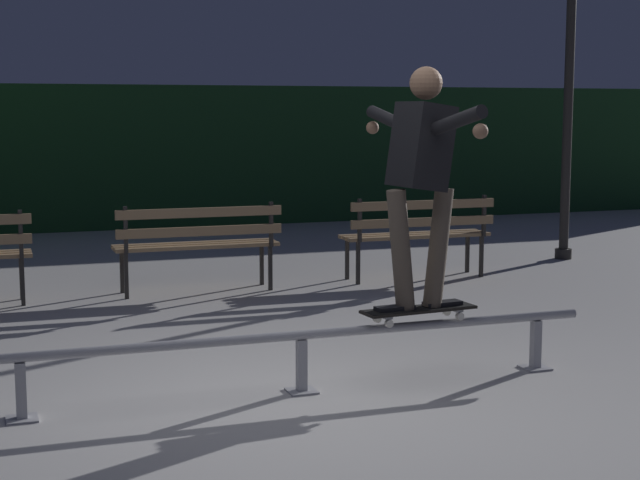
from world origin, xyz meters
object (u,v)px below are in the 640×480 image
object	(u,v)px
skateboarder	(421,167)
skateboard	(419,310)
grind_rail	(302,344)
lamp_post_right	(570,49)
park_bench_right_center	(418,229)
park_bench_left_center	(198,238)

from	to	relation	value
skateboarder	skateboard	bearing A→B (deg)	-174.33
grind_rail	skateboarder	distance (m)	1.37
lamp_post_right	park_bench_right_center	bearing A→B (deg)	-162.02
grind_rail	skateboard	size ratio (longest dim) A/B	5.00
park_bench_right_center	park_bench_left_center	bearing A→B (deg)	180.00
park_bench_left_center	park_bench_right_center	xyz separation A→B (m)	(2.34, 0.00, 0.00)
skateboard	park_bench_left_center	xyz separation A→B (m)	(-0.70, 3.53, 0.07)
skateboarder	park_bench_right_center	size ratio (longest dim) A/B	0.97
park_bench_right_center	lamp_post_right	xyz separation A→B (m)	(2.26, 0.73, 1.94)
skateboarder	park_bench_left_center	xyz separation A→B (m)	(-0.70, 3.53, -0.87)
park_bench_right_center	skateboard	bearing A→B (deg)	-114.98
grind_rail	skateboarder	xyz separation A→B (m)	(0.81, 0.00, 1.10)
park_bench_left_center	park_bench_right_center	distance (m)	2.34
park_bench_left_center	park_bench_right_center	world-z (taller)	same
lamp_post_right	skateboard	bearing A→B (deg)	-132.48
grind_rail	lamp_post_right	bearing A→B (deg)	42.15
lamp_post_right	skateboarder	bearing A→B (deg)	-132.46
park_bench_right_center	lamp_post_right	world-z (taller)	lamp_post_right
skateboard	park_bench_right_center	xyz separation A→B (m)	(1.64, 3.53, 0.07)
skateboard	lamp_post_right	world-z (taller)	lamp_post_right
skateboard	skateboarder	size ratio (longest dim) A/B	0.51
skateboard	skateboarder	world-z (taller)	skateboarder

